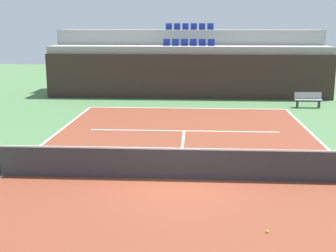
# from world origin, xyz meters

# --- Properties ---
(ground_plane) EXTENTS (80.00, 80.00, 0.00)m
(ground_plane) POSITION_xyz_m (0.00, 0.00, 0.00)
(ground_plane) COLOR #477042
(court_surface) EXTENTS (11.00, 24.00, 0.01)m
(court_surface) POSITION_xyz_m (0.00, 0.00, 0.01)
(court_surface) COLOR brown
(court_surface) RESTS_ON ground_plane
(baseline_far) EXTENTS (11.00, 0.10, 0.00)m
(baseline_far) POSITION_xyz_m (0.00, 11.95, 0.01)
(baseline_far) COLOR white
(baseline_far) RESTS_ON court_surface
(sideline_left) EXTENTS (0.10, 24.00, 0.00)m
(sideline_left) POSITION_xyz_m (-5.45, 0.00, 0.01)
(sideline_left) COLOR white
(sideline_left) RESTS_ON court_surface
(service_line_far) EXTENTS (8.26, 0.10, 0.00)m
(service_line_far) POSITION_xyz_m (0.00, 6.40, 0.01)
(service_line_far) COLOR white
(service_line_far) RESTS_ON court_surface
(centre_service_line) EXTENTS (0.10, 6.40, 0.00)m
(centre_service_line) POSITION_xyz_m (0.00, 3.20, 0.01)
(centre_service_line) COLOR white
(centre_service_line) RESTS_ON court_surface
(back_wall) EXTENTS (17.95, 0.30, 2.78)m
(back_wall) POSITION_xyz_m (0.00, 15.38, 1.39)
(back_wall) COLOR #33231E
(back_wall) RESTS_ON ground_plane
(stands_tier_lower) EXTENTS (17.95, 2.40, 3.23)m
(stands_tier_lower) POSITION_xyz_m (0.00, 16.73, 1.61)
(stands_tier_lower) COLOR #9E9E99
(stands_tier_lower) RESTS_ON ground_plane
(stands_tier_upper) EXTENTS (17.95, 2.40, 4.22)m
(stands_tier_upper) POSITION_xyz_m (0.00, 19.13, 2.11)
(stands_tier_upper) COLOR #9E9E99
(stands_tier_upper) RESTS_ON ground_plane
(seating_row_lower) EXTENTS (3.32, 0.44, 0.44)m
(seating_row_lower) POSITION_xyz_m (0.00, 16.82, 3.35)
(seating_row_lower) COLOR navy
(seating_row_lower) RESTS_ON stands_tier_lower
(seating_row_upper) EXTENTS (3.32, 0.44, 0.44)m
(seating_row_upper) POSITION_xyz_m (0.00, 19.22, 4.35)
(seating_row_upper) COLOR navy
(seating_row_upper) RESTS_ON stands_tier_upper
(tennis_net) EXTENTS (11.08, 0.08, 1.07)m
(tennis_net) POSITION_xyz_m (0.00, 0.00, 0.51)
(tennis_net) COLOR black
(tennis_net) RESTS_ON court_surface
(player_bench) EXTENTS (1.50, 0.40, 0.85)m
(player_bench) POSITION_xyz_m (6.79, 12.66, 0.51)
(player_bench) COLOR #99999E
(player_bench) RESTS_ON ground_plane
(tennis_ball_1) EXTENTS (0.07, 0.07, 0.07)m
(tennis_ball_1) POSITION_xyz_m (2.12, -3.48, 0.04)
(tennis_ball_1) COLOR #CCE033
(tennis_ball_1) RESTS_ON court_surface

